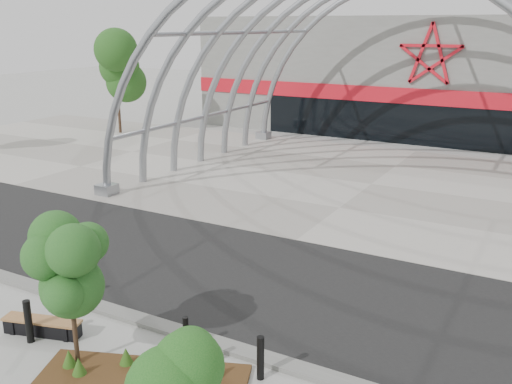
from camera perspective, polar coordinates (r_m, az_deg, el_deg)
ground at (r=15.14m, az=-7.59°, el=-13.30°), size 140.00×140.00×0.00m
road at (r=17.73m, az=-0.79°, el=-8.46°), size 140.00×7.00×0.02m
forecourt at (r=28.15m, az=11.47°, el=0.75°), size 60.00×17.00×0.04m
kerb at (r=14.94m, az=-8.19°, el=-13.50°), size 60.00×0.50×0.12m
arena_building at (r=44.74m, az=19.05°, el=11.11°), size 34.00×15.24×8.00m
vault_canopy at (r=28.15m, az=11.47°, el=0.75°), size 20.80×15.80×20.36m
planting_bed at (r=13.39m, az=-11.37°, el=-17.27°), size 4.79×2.97×0.49m
street_tree_0 at (r=13.12m, az=-18.25°, el=-7.09°), size 1.48×1.48×3.37m
bench_0 at (r=15.58m, az=-20.57°, el=-12.51°), size 2.07×1.00×0.42m
bollard_0 at (r=15.19m, az=-21.80°, el=-11.93°), size 0.18×0.18×1.11m
bollard_1 at (r=16.96m, az=-19.05°, el=-8.75°), size 0.17×0.17×1.03m
bollard_2 at (r=14.00m, az=-7.03°, el=-13.89°), size 0.14×0.14×0.87m
bollard_3 at (r=13.18m, az=-6.64°, el=-15.64°), size 0.16×0.16×0.99m
bollard_4 at (r=12.88m, az=0.45°, el=-16.27°), size 0.16×0.16×1.03m
bg_tree_0 at (r=41.47m, az=-13.82°, el=12.07°), size 3.00×3.00×6.45m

